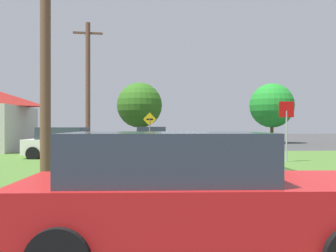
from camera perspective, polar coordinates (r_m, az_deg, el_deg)
name	(u,v)px	position (r m, az deg, el deg)	size (l,w,h in m)	color
ground_plane	(181,162)	(18.08, 1.95, -5.36)	(120.00, 120.00, 0.00)	#3D3D3D
lane_stripe_center	(218,191)	(10.24, 7.40, -9.50)	(0.20, 14.00, 0.01)	yellow
stop_sign	(286,120)	(18.00, 17.20, 0.81)	(0.71, 0.09, 2.79)	#9EA0A8
parked_car_near_building	(66,143)	(20.09, -14.94, -2.51)	(4.26, 2.54, 1.62)	white
car_approaching_junction	(148,138)	(28.91, -3.00, -1.73)	(3.88, 2.16, 1.62)	#196B33
car_behind_on_main_road	(190,196)	(4.95, 3.24, -10.41)	(4.58, 2.24, 1.62)	red
utility_pole_near	(45,65)	(12.74, -17.77, 8.69)	(1.80, 0.33, 7.04)	brown
utility_pole_mid	(88,86)	(24.21, -11.82, 5.84)	(1.80, 0.29, 8.05)	brown
direction_sign	(150,127)	(25.80, -2.74, -0.16)	(0.90, 0.17, 2.59)	slate
oak_tree_left	(140,105)	(34.02, -4.25, 3.10)	(3.99, 3.99, 5.52)	brown
pine_tree_center	(272,106)	(38.62, 15.19, 2.95)	(4.30, 4.30, 5.82)	brown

